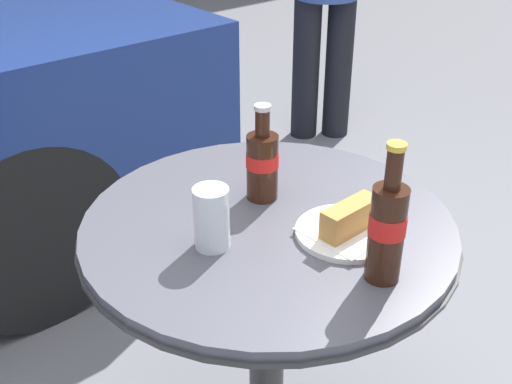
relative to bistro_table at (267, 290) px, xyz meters
The scene contains 5 objects.
bistro_table is the anchor object (origin of this frame).
cola_bottle_left 0.28m from the bistro_table, 56.42° to the left, with size 0.07×0.07×0.21m.
cola_bottle_right 0.39m from the bistro_table, 84.09° to the right, with size 0.06×0.06×0.26m.
drinking_glass 0.28m from the bistro_table, behind, with size 0.07×0.07×0.12m.
lunch_plate_near 0.26m from the bistro_table, 60.42° to the right, with size 0.20×0.20×0.07m.
Camera 1 is at (-0.74, -0.83, 1.45)m, focal length 45.00 mm.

